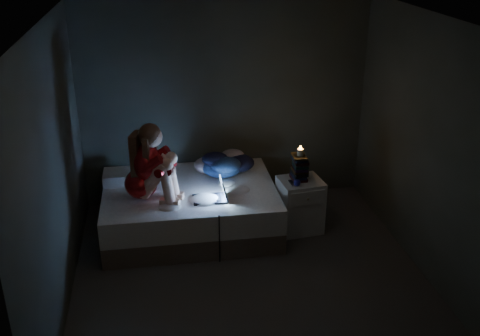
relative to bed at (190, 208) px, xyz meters
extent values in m
cube|color=#494542|center=(0.53, -1.10, -0.28)|extent=(3.60, 3.80, 0.02)
cube|color=silver|center=(0.53, -1.10, 2.34)|extent=(3.60, 3.80, 0.02)
cube|color=#31342B|center=(0.53, 0.81, 1.03)|extent=(3.60, 0.02, 2.60)
cube|color=#31342B|center=(0.53, -3.01, 1.03)|extent=(3.60, 0.02, 2.60)
cube|color=#31342B|center=(-1.28, -1.10, 1.03)|extent=(0.02, 3.80, 2.60)
cube|color=#31342B|center=(2.34, -1.10, 1.03)|extent=(0.02, 3.80, 2.60)
cube|color=white|center=(-0.76, 0.28, 0.34)|extent=(0.47, 0.33, 0.13)
cube|color=silver|center=(1.28, -0.21, 0.05)|extent=(0.53, 0.48, 0.64)
cylinder|color=beige|center=(1.26, -0.18, 0.71)|extent=(0.07, 0.07, 0.08)
cube|color=black|center=(1.16, -0.25, 0.37)|extent=(0.07, 0.14, 0.01)
sphere|color=navy|center=(1.18, -0.33, 0.41)|extent=(0.08, 0.08, 0.08)
camera|label=1|loc=(-0.32, -5.84, 3.10)|focal=41.60mm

